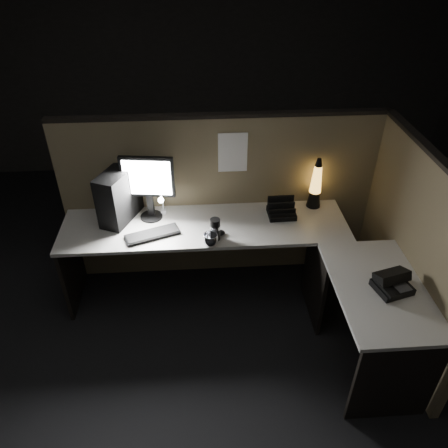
{
  "coord_description": "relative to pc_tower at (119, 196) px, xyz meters",
  "views": [
    {
      "loc": [
        -0.19,
        -2.26,
        2.77
      ],
      "look_at": [
        -0.01,
        0.35,
        0.91
      ],
      "focal_mm": 35.0,
      "sensor_mm": 36.0,
      "label": 1
    }
  ],
  "objects": [
    {
      "name": "pinned_paper",
      "position": [
        0.92,
        0.15,
        0.27
      ],
      "size": [
        0.24,
        0.0,
        0.34
      ],
      "primitive_type": "cube",
      "color": "white",
      "rests_on": "partition_back"
    },
    {
      "name": "mouse",
      "position": [
        0.78,
        -0.29,
        -0.19
      ],
      "size": [
        0.11,
        0.09,
        0.04
      ],
      "primitive_type": "ellipsoid",
      "rotation": [
        0.0,
        0.0,
        0.14
      ],
      "color": "black",
      "rests_on": "desk"
    },
    {
      "name": "pc_tower",
      "position": [
        0.0,
        0.0,
        0.0
      ],
      "size": [
        0.33,
        0.45,
        0.43
      ],
      "primitive_type": "cube",
      "rotation": [
        0.0,
        0.0,
        -0.41
      ],
      "color": "black",
      "rests_on": "desk"
    },
    {
      "name": "desk_phone",
      "position": [
        1.88,
        -0.97,
        -0.16
      ],
      "size": [
        0.27,
        0.27,
        0.13
      ],
      "rotation": [
        0.0,
        0.0,
        0.27
      ],
      "color": "black",
      "rests_on": "desk"
    },
    {
      "name": "room_shell",
      "position": [
        0.82,
        -0.75,
        0.68
      ],
      "size": [
        6.0,
        6.0,
        6.0
      ],
      "color": "silver",
      "rests_on": "ground"
    },
    {
      "name": "partition_back",
      "position": [
        0.82,
        0.18,
        -0.19
      ],
      "size": [
        2.66,
        0.06,
        1.5
      ],
      "primitive_type": "cube",
      "color": "brown",
      "rests_on": "ground"
    },
    {
      "name": "keyboard",
      "position": [
        0.26,
        -0.26,
        -0.2
      ],
      "size": [
        0.44,
        0.28,
        0.02
      ],
      "primitive_type": "cube",
      "rotation": [
        0.0,
        0.0,
        0.35
      ],
      "color": "black",
      "rests_on": "desk"
    },
    {
      "name": "partition_right",
      "position": [
        2.15,
        -0.65,
        -0.19
      ],
      "size": [
        0.06,
        1.66,
        1.5
      ],
      "primitive_type": "cube",
      "color": "brown",
      "rests_on": "ground"
    },
    {
      "name": "travel_mug",
      "position": [
        0.75,
        -0.34,
        -0.12
      ],
      "size": [
        0.08,
        0.08,
        0.18
      ],
      "primitive_type": "cylinder",
      "color": "black",
      "rests_on": "desk"
    },
    {
      "name": "figurine",
      "position": [
        1.28,
        0.05,
        -0.16
      ],
      "size": [
        0.06,
        0.06,
        0.06
      ],
      "primitive_type": "sphere",
      "color": "yellow",
      "rests_on": "desk"
    },
    {
      "name": "desk",
      "position": [
        1.0,
        -0.5,
        -0.36
      ],
      "size": [
        2.6,
        1.6,
        0.73
      ],
      "color": "beige",
      "rests_on": "ground"
    },
    {
      "name": "clip_lamp",
      "position": [
        0.34,
        -0.02,
        -0.08
      ],
      "size": [
        0.05,
        0.18,
        0.23
      ],
      "color": "white",
      "rests_on": "desk"
    },
    {
      "name": "monitor",
      "position": [
        0.24,
        0.0,
        0.11
      ],
      "size": [
        0.42,
        0.18,
        0.54
      ],
      "rotation": [
        0.0,
        0.0,
        -0.13
      ],
      "color": "black",
      "rests_on": "desk"
    },
    {
      "name": "organizer",
      "position": [
        1.31,
        -0.05,
        -0.18
      ],
      "size": [
        0.23,
        0.2,
        0.17
      ],
      "rotation": [
        0.0,
        0.0,
        0.03
      ],
      "color": "black",
      "rests_on": "desk"
    },
    {
      "name": "lava_lamp",
      "position": [
        1.61,
        0.07,
        -0.03
      ],
      "size": [
        0.12,
        0.12,
        0.45
      ],
      "color": "black",
      "rests_on": "desk"
    },
    {
      "name": "floor",
      "position": [
        0.82,
        -0.75,
        -0.94
      ],
      "size": [
        6.0,
        6.0,
        0.0
      ],
      "primitive_type": "plane",
      "color": "black",
      "rests_on": "ground"
    },
    {
      "name": "steel_mug",
      "position": [
        0.71,
        -0.41,
        -0.17
      ],
      "size": [
        0.13,
        0.13,
        0.09
      ],
      "primitive_type": "imported",
      "rotation": [
        0.0,
        0.0,
        0.1
      ],
      "color": "#B8B8C0",
      "rests_on": "desk"
    }
  ]
}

